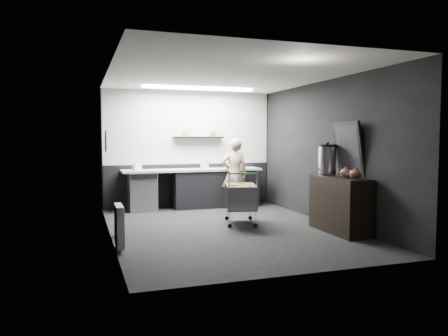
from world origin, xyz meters
name	(u,v)px	position (x,y,z in m)	size (l,w,h in m)	color
floor	(226,229)	(0.00, 0.00, 0.00)	(5.50, 5.50, 0.00)	black
ceiling	(227,75)	(0.00, 0.00, 2.70)	(5.50, 5.50, 0.00)	white
wall_back	(189,149)	(0.00, 2.75, 1.35)	(5.50, 5.50, 0.00)	black
wall_front	(302,161)	(0.00, -2.75, 1.35)	(5.50, 5.50, 0.00)	black
wall_left	(109,154)	(-2.00, 0.00, 1.35)	(5.50, 5.50, 0.00)	black
wall_right	(326,152)	(2.00, 0.00, 1.35)	(5.50, 5.50, 0.00)	black
kitchen_wall_panel	(189,128)	(0.00, 2.73, 1.85)	(3.95, 0.02, 1.70)	#B9B9B4
dado_panel	(189,185)	(0.00, 2.73, 0.50)	(3.95, 0.02, 1.00)	black
floating_shelf	(199,137)	(0.20, 2.62, 1.62)	(1.20, 0.22, 0.04)	black
wall_clock	(245,116)	(1.40, 2.72, 2.15)	(0.20, 0.20, 0.03)	white
poster	(106,141)	(-1.98, 1.30, 1.55)	(0.02, 0.30, 0.40)	white
poster_red_band	(106,137)	(-1.98, 1.30, 1.62)	(0.01, 0.22, 0.10)	red
radiator	(119,226)	(-1.94, -0.90, 0.35)	(0.10, 0.50, 0.60)	white
ceiling_strip	(199,88)	(0.00, 1.85, 2.67)	(2.40, 0.20, 0.04)	white
prep_counter	(198,188)	(0.14, 2.42, 0.46)	(3.20, 0.61, 0.90)	black
person	(234,174)	(0.86, 1.97, 0.80)	(0.59, 0.38, 1.61)	beige
shopping_cart	(240,199)	(0.39, 0.33, 0.48)	(0.75, 1.04, 1.00)	silver
sideboard	(340,197)	(1.75, -0.86, 0.60)	(0.54, 1.27, 1.90)	black
fire_extinguisher	(120,222)	(-1.85, 0.06, 0.22)	(0.13, 0.13, 0.45)	red
cardboard_box	(234,166)	(0.99, 2.37, 0.95)	(0.46, 0.35, 0.09)	#8F754C
pink_tub	(205,164)	(0.28, 2.42, 1.00)	(0.19, 0.19, 0.19)	beige
white_container	(137,167)	(-1.27, 2.37, 0.97)	(0.17, 0.13, 0.15)	white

